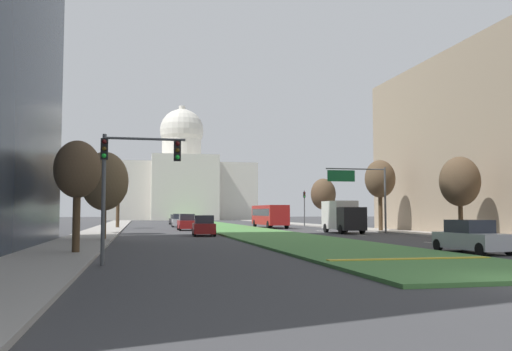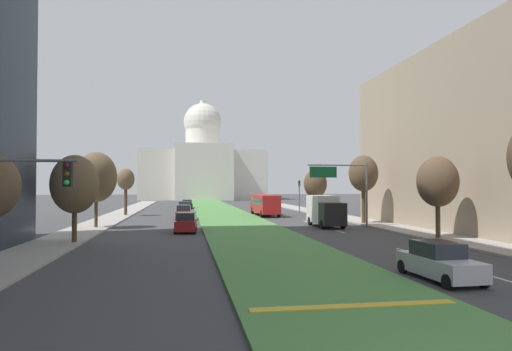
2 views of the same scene
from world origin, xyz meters
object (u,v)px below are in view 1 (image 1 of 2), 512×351
Objects in this scene: street_tree_right_distant at (323,194)px; sedan_far_horizon at (179,221)px; sedan_midblock at (204,226)px; street_tree_left_distant at (118,189)px; capitol_building at (182,184)px; street_tree_left_far at (105,180)px; box_truck_delivery at (343,216)px; sedan_very_far at (176,220)px; city_bus at (269,214)px; overhead_guide_sign at (363,186)px; street_tree_left_near at (77,171)px; street_tree_left_mid at (105,181)px; street_tree_right_mid at (460,182)px; street_tree_right_far at (380,179)px; sedan_distant at (187,223)px; traffic_light_near_left at (126,170)px; traffic_light_far_right at (304,204)px; sedan_lead_stopped at (471,237)px.

street_tree_right_distant reaches higher than sedan_far_horizon.
street_tree_left_distant is at bearing 109.31° from sedan_midblock.
capitol_building is at bearing 99.66° from street_tree_right_distant.
street_tree_left_far is 23.26m from box_truck_delivery.
capitol_building reaches higher than sedan_very_far.
street_tree_left_far is at bearing -139.91° from city_bus.
overhead_guide_sign is 16.41m from sedan_midblock.
street_tree_left_near is 63.34m from sedan_very_far.
street_tree_left_mid is at bearing -139.21° from sedan_midblock.
street_tree_right_mid is 0.86× the size of street_tree_right_far.
street_tree_right_far reaches higher than sedan_distant.
street_tree_right_far is 1.19× the size of box_truck_delivery.
street_tree_left_distant is (0.48, 18.66, -0.05)m from street_tree_left_far.
street_tree_left_far is 1.00× the size of street_tree_right_far.
traffic_light_near_left reaches higher than sedan_far_horizon.
sedan_distant is (-0.27, 14.66, 0.02)m from sedan_midblock.
street_tree_left_mid is 0.97× the size of street_tree_left_distant.
street_tree_right_distant is at bearing 8.29° from city_bus.
capitol_building is 74.94m from traffic_light_far_right.
street_tree_left_near is 21.80m from sedan_midblock.
overhead_guide_sign reaches higher than city_bus.
street_tree_left_distant reaches higher than traffic_light_near_left.
traffic_light_near_left is (-11.60, -127.34, -6.08)m from capitol_building.
sedan_far_horizon is (-19.48, 23.26, -4.68)m from street_tree_right_far.
capitol_building is 99.41m from box_truck_delivery.
city_bus is (10.85, -21.11, 0.98)m from sedan_very_far.
traffic_light_near_left is 54.63m from sedan_far_horizon.
box_truck_delivery is at bearing -155.67° from street_tree_right_far.
traffic_light_far_right is at bearing 36.86° from sedan_distant.
overhead_guide_sign is 1.02× the size of box_truck_delivery.
overhead_guide_sign is 1.00× the size of street_tree_left_mid.
street_tree_left_far is at bearing 95.09° from traffic_light_near_left.
street_tree_left_mid is at bearing -123.79° from city_bus.
street_tree_right_distant is at bearing 23.10° from sedan_distant.
street_tree_left_mid is 0.97× the size of street_tree_right_distant.
street_tree_right_mid reaches higher than traffic_light_far_right.
street_tree_right_far reaches higher than sedan_midblock.
street_tree_right_distant is (27.28, -0.75, -0.51)m from street_tree_left_distant.
street_tree_right_far reaches higher than street_tree_right_mid.
sedan_far_horizon is at bearing 102.40° from sedan_lead_stopped.
traffic_light_far_right reaches higher than sedan_distant.
box_truck_delivery is at bearing -103.81° from street_tree_right_distant.
sedan_distant is at bearing 76.54° from street_tree_left_near.
street_tree_right_far is (3.50, 3.58, 0.86)m from overhead_guide_sign.
street_tree_left_far is at bearing -131.24° from sedan_distant.
city_bus is (11.15, 21.74, 0.93)m from sedan_midblock.
sedan_distant is at bearing 48.76° from street_tree_left_far.
sedan_distant is 14.20m from sedan_far_horizon.
street_tree_left_far is at bearing 93.48° from street_tree_left_mid.
capitol_building is 79.68m from street_tree_left_distant.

